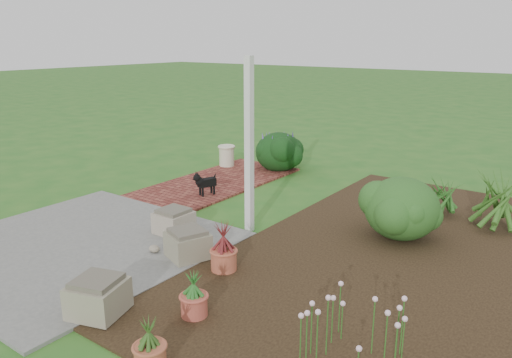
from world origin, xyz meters
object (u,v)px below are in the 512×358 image
Objects in this scene: evergreen_shrub at (402,207)px; black_dog at (205,182)px; stone_trough_near at (98,298)px; cream_ceramic_urn at (227,156)px.

black_dog is at bearing -176.77° from evergreen_shrub.
black_dog is (-1.77, 3.59, 0.08)m from stone_trough_near.
stone_trough_near is 6.15m from cream_ceramic_urn.
cream_ceramic_urn is (-1.04, 1.88, -0.03)m from black_dog.
black_dog is 0.44× the size of evergreen_shrub.
black_dog is at bearing 116.21° from stone_trough_near.
black_dog reaches higher than stone_trough_near.
stone_trough_near is at bearing -44.25° from black_dog.
black_dog is at bearing -60.96° from cream_ceramic_urn.
evergreen_shrub is (3.48, 0.20, 0.19)m from black_dog.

